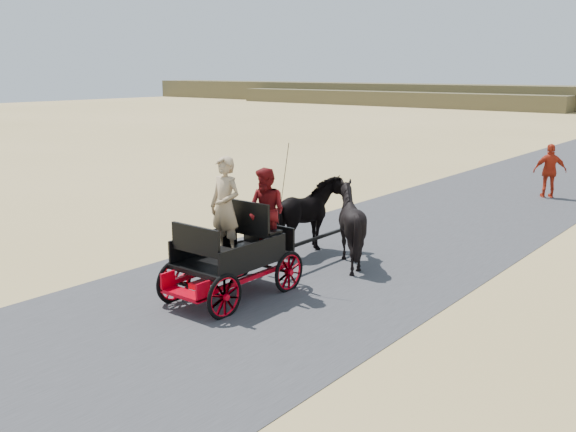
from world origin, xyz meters
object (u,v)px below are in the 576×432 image
Objects in this scene: horse_left at (308,217)px; pedestrian at (550,171)px; horse_right at (350,224)px; carriage at (233,277)px.

pedestrian reaches higher than horse_left.
pedestrian reaches higher than horse_right.
carriage is 1.20× the size of horse_left.
pedestrian is at bearing -102.04° from horse_left.
pedestrian is (1.03, 10.00, 0.01)m from horse_right.
horse_left is at bearing 0.00° from horse_right.
horse_left reaches higher than carriage.
horse_right is at bearing 79.61° from carriage.
pedestrian reaches higher than carriage.
carriage is 13.10m from pedestrian.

